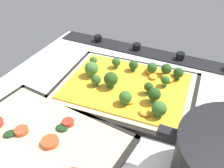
% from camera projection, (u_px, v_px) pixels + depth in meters
% --- Properties ---
extents(ground_plane, '(0.77, 0.69, 0.03)m').
position_uv_depth(ground_plane, '(121.00, 114.00, 0.65)').
color(ground_plane, silver).
extents(stove_control_panel, '(0.74, 0.07, 0.03)m').
position_uv_depth(stove_control_panel, '(157.00, 54.00, 0.86)').
color(stove_control_panel, black).
rests_on(stove_control_panel, ground_plane).
extents(baking_tray_front, '(0.39, 0.32, 0.01)m').
position_uv_depth(baking_tray_front, '(126.00, 90.00, 0.70)').
color(baking_tray_front, black).
rests_on(baking_tray_front, ground_plane).
extents(broccoli_pizza, '(0.37, 0.29, 0.06)m').
position_uv_depth(broccoli_pizza, '(129.00, 85.00, 0.69)').
color(broccoli_pizza, beige).
rests_on(broccoli_pizza, baking_tray_front).
extents(baking_tray_back, '(0.39, 0.30, 0.01)m').
position_uv_depth(baking_tray_back, '(38.00, 144.00, 0.54)').
color(baking_tray_back, black).
rests_on(baking_tray_back, ground_plane).
extents(veggie_pizza_back, '(0.37, 0.27, 0.02)m').
position_uv_depth(veggie_pizza_back, '(36.00, 142.00, 0.54)').
color(veggie_pizza_back, beige).
rests_on(veggie_pizza_back, baking_tray_back).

